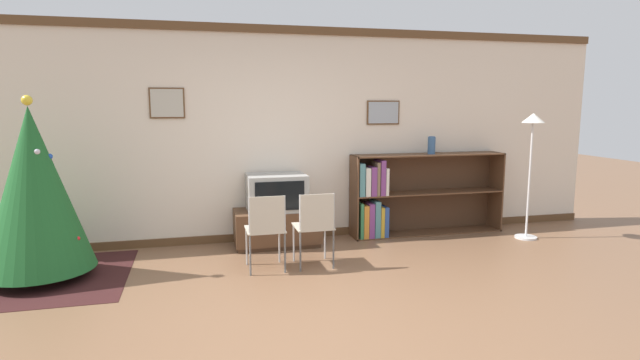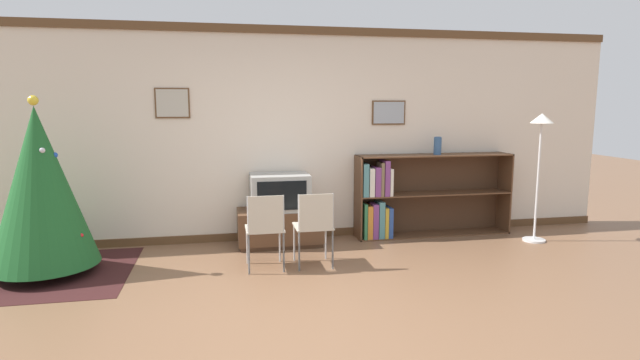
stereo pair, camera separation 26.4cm
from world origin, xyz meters
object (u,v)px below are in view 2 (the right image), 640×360
television (280,192)px  vase (438,146)px  tv_console (280,227)px  standing_lamp (540,144)px  christmas_tree (40,187)px  folding_chair_right (314,225)px  bookshelf (405,197)px  folding_chair_left (265,227)px

television → vase: vase is taller
tv_console → standing_lamp: size_ratio=0.64×
christmas_tree → vase: size_ratio=7.75×
television → standing_lamp: size_ratio=0.44×
folding_chair_right → vase: bearing=29.0°
bookshelf → vase: 0.80m
standing_lamp → christmas_tree: bearing=-178.3°
folding_chair_right → christmas_tree: bearing=173.6°
christmas_tree → folding_chair_right: christmas_tree is taller
tv_console → bookshelf: (1.68, 0.11, 0.30)m
tv_console → folding_chair_left: (-0.26, -0.94, 0.25)m
folding_chair_left → folding_chair_right: (0.52, 0.00, 0.00)m
christmas_tree → vase: bearing=8.8°
tv_console → vase: bearing=2.0°
standing_lamp → folding_chair_right: bearing=-170.8°
folding_chair_right → tv_console: bearing=105.5°
television → vase: (2.09, 0.08, 0.53)m
christmas_tree → bookshelf: size_ratio=0.87×
christmas_tree → bookshelf: bearing=10.1°
folding_chair_right → standing_lamp: size_ratio=0.50×
television → vase: bearing=2.1°
folding_chair_left → folding_chair_right: bearing=0.0°
tv_console → folding_chair_left: bearing=-105.5°
christmas_tree → television: size_ratio=2.55×
bookshelf → vase: (0.41, -0.03, 0.68)m
christmas_tree → standing_lamp: (5.71, 0.17, 0.34)m
television → bookshelf: 1.69m
standing_lamp → tv_console: bearing=171.8°
folding_chair_right → vase: 2.22m
television → bookshelf: (1.68, 0.11, -0.15)m
tv_console → bookshelf: 1.71m
christmas_tree → bookshelf: (4.17, 0.74, -0.39)m
folding_chair_left → bookshelf: bearing=28.4°
christmas_tree → tv_console: (2.49, 0.63, -0.69)m
tv_console → folding_chair_left: size_ratio=1.27×
tv_console → vase: size_ratio=4.43×
christmas_tree → standing_lamp: bearing=1.7°
television → folding_chair_right: size_ratio=0.87×
folding_chair_left → bookshelf: bookshelf is taller
folding_chair_left → vase: size_ratio=3.49×
tv_console → christmas_tree: bearing=-165.7°
vase → bookshelf: bearing=175.2°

